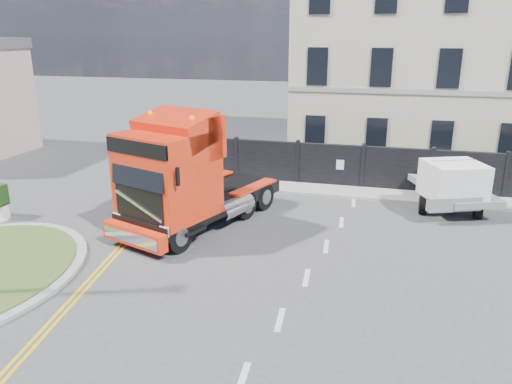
# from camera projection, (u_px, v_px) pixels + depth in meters

# --- Properties ---
(ground) EXTENTS (120.00, 120.00, 0.00)m
(ground) POSITION_uv_depth(u_px,v_px,m) (216.00, 261.00, 15.72)
(ground) COLOR #424244
(ground) RESTS_ON ground
(hoarding_fence) EXTENTS (18.80, 0.25, 2.00)m
(hoarding_fence) POSITION_uv_depth(u_px,v_px,m) (421.00, 171.00, 22.14)
(hoarding_fence) COLOR black
(hoarding_fence) RESTS_ON ground
(georgian_building) EXTENTS (12.30, 10.30, 12.80)m
(georgian_building) POSITION_uv_depth(u_px,v_px,m) (412.00, 53.00, 27.74)
(georgian_building) COLOR beige
(georgian_building) RESTS_ON ground
(pavement_far) EXTENTS (20.00, 1.60, 0.12)m
(pavement_far) POSITION_uv_depth(u_px,v_px,m) (407.00, 196.00, 21.73)
(pavement_far) COLOR #969691
(pavement_far) RESTS_ON ground
(truck) EXTENTS (4.83, 7.51, 4.22)m
(truck) POSITION_uv_depth(u_px,v_px,m) (182.00, 180.00, 17.62)
(truck) COLOR black
(truck) RESTS_ON ground
(flatbed_pickup) EXTENTS (3.83, 5.65, 2.15)m
(flatbed_pickup) POSITION_uv_depth(u_px,v_px,m) (451.00, 183.00, 19.82)
(flatbed_pickup) COLOR gray
(flatbed_pickup) RESTS_ON ground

